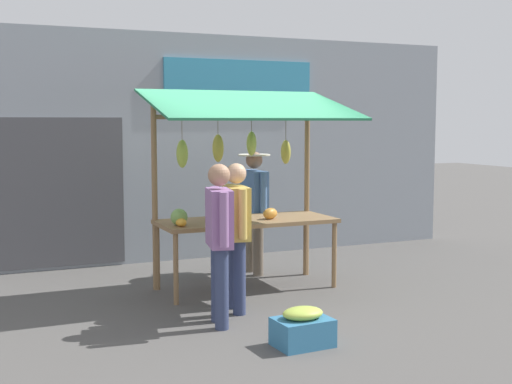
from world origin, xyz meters
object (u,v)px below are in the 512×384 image
at_px(market_stall, 244,167).
at_px(vendor_with_sunhat, 254,202).
at_px(shopper_with_ponytail, 236,226).
at_px(produce_crate_near, 303,328).
at_px(shopper_in_striped_shirt, 219,232).

distance_m(market_stall, vendor_with_sunhat, 1.02).
xyz_separation_m(shopper_with_ponytail, produce_crate_near, (-0.12, 1.36, -0.78)).
xyz_separation_m(market_stall, vendor_with_sunhat, (-0.46, -0.74, -0.53)).
xyz_separation_m(shopper_with_ponytail, shopper_in_striped_shirt, (0.36, 0.43, 0.02)).
relative_size(shopper_in_striped_shirt, produce_crate_near, 3.07).
relative_size(market_stall, vendor_with_sunhat, 1.48).
height_order(vendor_with_sunhat, shopper_with_ponytail, vendor_with_sunhat).
height_order(vendor_with_sunhat, produce_crate_near, vendor_with_sunhat).
distance_m(vendor_with_sunhat, shopper_in_striped_shirt, 2.47).
distance_m(market_stall, shopper_in_striped_shirt, 1.69).
distance_m(shopper_with_ponytail, shopper_in_striped_shirt, 0.56).
relative_size(market_stall, produce_crate_near, 4.60).
relative_size(market_stall, shopper_in_striped_shirt, 1.50).
bearing_deg(shopper_in_striped_shirt, vendor_with_sunhat, -19.94).
height_order(shopper_with_ponytail, produce_crate_near, shopper_with_ponytail).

